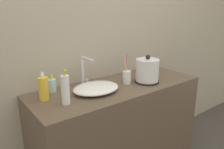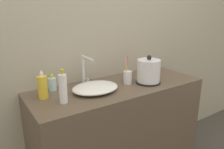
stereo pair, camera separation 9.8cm
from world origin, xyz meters
name	(u,v)px [view 1 (the left image)]	position (x,y,z in m)	size (l,w,h in m)	color
wall_back	(98,28)	(0.00, 0.54, 1.30)	(6.00, 0.04, 2.60)	#ADA38E
vanity_counter	(118,135)	(0.00, 0.26, 0.44)	(1.38, 0.52, 0.88)	brown
sink_basin	(96,88)	(-0.21, 0.25, 0.91)	(0.34, 0.27, 0.06)	white
faucet	(84,69)	(-0.21, 0.42, 1.01)	(0.06, 0.17, 0.23)	silver
electric_kettle	(147,71)	(0.24, 0.19, 0.97)	(0.20, 0.20, 0.23)	black
toothbrush_cup	(127,77)	(0.08, 0.26, 0.94)	(0.07, 0.07, 0.23)	silver
lotion_bottle	(65,90)	(-0.48, 0.19, 0.98)	(0.05, 0.05, 0.22)	white
shampoo_bottle	(52,85)	(-0.46, 0.44, 0.93)	(0.06, 0.06, 0.14)	silver
mouthwash_bottle	(43,88)	(-0.56, 0.33, 0.96)	(0.06, 0.06, 0.20)	gold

